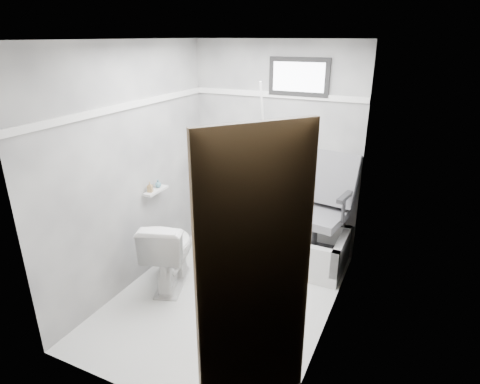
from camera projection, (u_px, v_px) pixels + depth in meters
The scene contains 19 objects.
floor at pixel (225, 297), 3.99m from camera, with size 2.60×2.60×0.00m, color white.
ceiling at pixel (221, 39), 3.11m from camera, with size 2.60×2.60×0.00m, color silver.
wall_back at pixel (275, 149), 4.65m from camera, with size 2.00×0.02×2.40m, color slate.
wall_front at pixel (126, 250), 2.45m from camera, with size 2.00×0.02×2.40m, color slate.
wall_left at pixel (133, 169), 3.95m from camera, with size 0.02×2.60×2.40m, color slate.
wall_right at pixel (336, 203), 3.15m from camera, with size 0.02×2.60×2.40m, color slate.
bathtub at pixel (279, 242), 4.61m from camera, with size 1.50×0.70×0.42m, color silver, non-canonical shape.
office_chair at pixel (316, 209), 4.28m from camera, with size 0.67×0.67×1.15m, color slate, non-canonical shape.
toilet at pixel (170, 251), 4.08m from camera, with size 0.43×0.77×0.75m, color white.
door at pixel (276, 320), 2.16m from camera, with size 0.78×0.78×2.00m, color brown, non-canonical shape.
window at pixel (299, 77), 4.24m from camera, with size 0.66×0.04×0.40m, color black, non-canonical shape.
backerboard at pixel (293, 185), 4.68m from camera, with size 1.50×0.02×0.78m, color #4C4C4F.
trim_back at pixel (276, 95), 4.41m from camera, with size 2.00×0.02×0.06m, color white.
trim_left at pixel (128, 106), 3.72m from camera, with size 0.02×2.60×0.06m, color white.
pole at pixel (266, 167), 4.50m from camera, with size 0.02×0.02×1.95m, color silver.
shelf at pixel (156, 191), 4.23m from camera, with size 0.10×0.32×0.03m, color silver.
soap_bottle_a at pixel (150, 187), 4.14m from camera, with size 0.05×0.05×0.11m, color #95764A.
soap_bottle_b at pixel (158, 183), 4.26m from camera, with size 0.06×0.06×0.08m, color teal.
faucet at pixel (257, 199), 4.94m from camera, with size 0.26×0.10×0.16m, color silver, non-canonical shape.
Camera 1 is at (1.55, -2.95, 2.43)m, focal length 30.00 mm.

